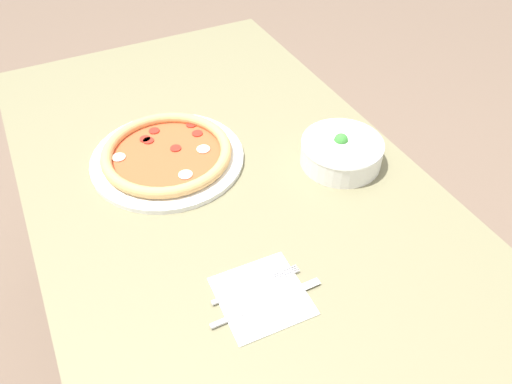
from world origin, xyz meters
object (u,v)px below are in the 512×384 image
pizza (167,155)px  bowl (342,150)px  fork (255,286)px  knife (262,305)px

pizza → bowl: size_ratio=1.89×
bowl → fork: 0.41m
knife → fork: bearing=79.9°
bowl → fork: bowl is taller
pizza → fork: (0.41, 0.02, -0.01)m
fork → knife: (0.04, -0.01, -0.00)m
fork → knife: same height
bowl → knife: size_ratio=0.88×
fork → knife: bearing=-100.1°
pizza → knife: 0.46m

